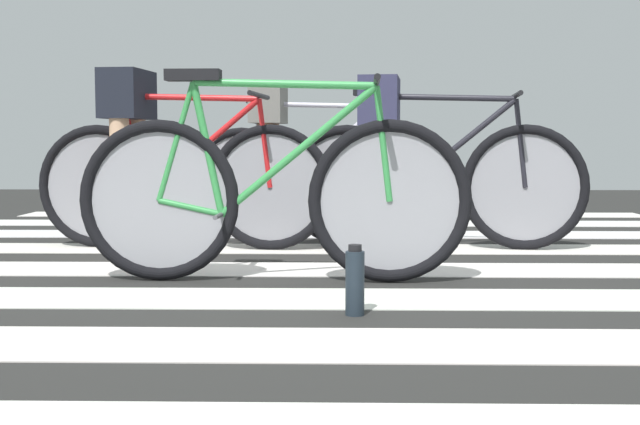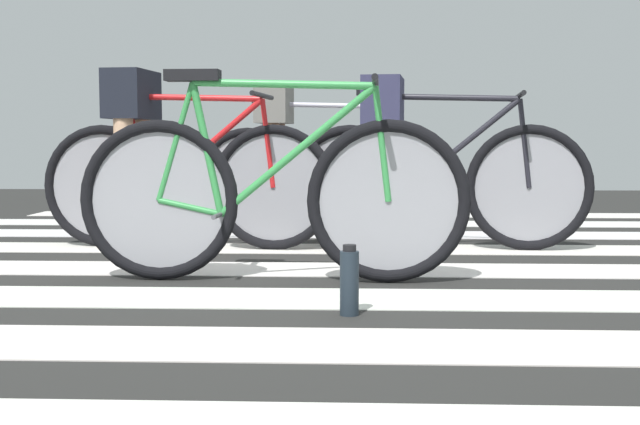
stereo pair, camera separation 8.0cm
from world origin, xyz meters
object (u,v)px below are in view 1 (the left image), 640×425
bicycle_1_of_4 (272,195)px  bicycle_3_of_4 (434,182)px  cyclist_2_of_4 (129,133)px  water_bottle (355,282)px  cyclist_3_of_4 (380,138)px  cyclist_4_of_4 (269,135)px  bicycle_4_of_4 (314,175)px  bicycle_2_of_4 (182,182)px

bicycle_1_of_4 → bicycle_3_of_4: 1.43m
cyclist_2_of_4 → bicycle_3_of_4: cyclist_2_of_4 is taller
bicycle_3_of_4 → water_bottle: bicycle_3_of_4 is taller
bicycle_1_of_4 → water_bottle: size_ratio=6.84×
cyclist_3_of_4 → cyclist_4_of_4: cyclist_4_of_4 is taller
bicycle_4_of_4 → cyclist_2_of_4: bearing=-132.1°
bicycle_4_of_4 → water_bottle: size_ratio=6.83×
bicycle_3_of_4 → water_bottle: size_ratio=6.81×
bicycle_2_of_4 → bicycle_3_of_4: 1.45m
cyclist_3_of_4 → bicycle_4_of_4: cyclist_3_of_4 is taller
bicycle_1_of_4 → cyclist_2_of_4: cyclist_2_of_4 is taller
bicycle_2_of_4 → cyclist_3_of_4: size_ratio=1.75×
bicycle_4_of_4 → cyclist_4_of_4: 0.42m
bicycle_4_of_4 → bicycle_2_of_4: bearing=-121.3°
bicycle_2_of_4 → bicycle_3_of_4: size_ratio=1.00×
bicycle_3_of_4 → bicycle_4_of_4: same height
bicycle_3_of_4 → cyclist_3_of_4: 0.40m
bicycle_3_of_4 → cyclist_3_of_4: cyclist_3_of_4 is taller
bicycle_3_of_4 → bicycle_4_of_4: bearing=132.8°
bicycle_2_of_4 → cyclist_3_of_4: bearing=9.7°
cyclist_3_of_4 → cyclist_4_of_4: (-0.72, 0.98, 0.02)m
bicycle_4_of_4 → bicycle_3_of_4: bearing=-49.9°
bicycle_2_of_4 → water_bottle: (0.96, -1.84, -0.26)m
bicycle_3_of_4 → cyclist_4_of_4: size_ratio=1.69×
bicycle_4_of_4 → water_bottle: bicycle_4_of_4 is taller
bicycle_2_of_4 → water_bottle: size_ratio=6.82×
bicycle_2_of_4 → water_bottle: bearing=-56.6°
cyclist_3_of_4 → cyclist_4_of_4: bearing=133.2°
bicycle_1_of_4 → cyclist_4_of_4: cyclist_4_of_4 is taller
cyclist_4_of_4 → water_bottle: size_ratio=4.03×
bicycle_3_of_4 → cyclist_4_of_4: 1.47m
bicycle_2_of_4 → cyclist_4_of_4: (0.42, 1.05, 0.28)m
cyclist_2_of_4 → bicycle_3_of_4: size_ratio=0.59×
bicycle_4_of_4 → bicycle_1_of_4: bearing=-89.2°
water_bottle → bicycle_3_of_4: bearing=75.3°
bicycle_2_of_4 → cyclist_2_of_4: bearing=-180.0°
cyclist_2_of_4 → water_bottle: size_ratio=4.04×
bicycle_2_of_4 → cyclist_2_of_4: size_ratio=1.69×
bicycle_2_of_4 → cyclist_4_of_4: bearing=74.2°
bicycle_3_of_4 → cyclist_3_of_4: bearing=180.0°
bicycle_1_of_4 → cyclist_2_of_4: (-0.92, 1.15, 0.28)m
cyclist_3_of_4 → cyclist_4_of_4: size_ratio=0.96×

